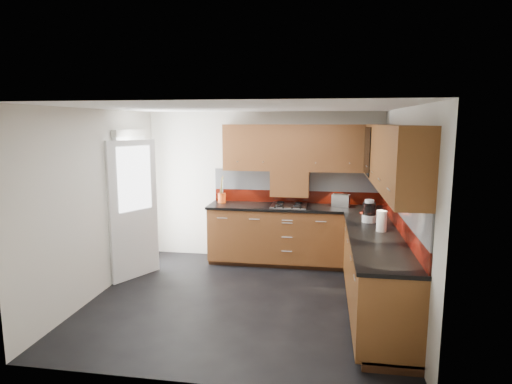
% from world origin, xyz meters
% --- Properties ---
extents(room, '(4.00, 3.80, 2.64)m').
position_xyz_m(room, '(0.00, 0.00, 1.50)').
color(room, black).
extents(base_cabinets, '(2.70, 3.20, 0.95)m').
position_xyz_m(base_cabinets, '(1.07, 0.72, 0.44)').
color(base_cabinets, '#593114').
rests_on(base_cabinets, room).
extents(countertop, '(2.72, 3.22, 0.04)m').
position_xyz_m(countertop, '(1.05, 0.70, 0.92)').
color(countertop, black).
rests_on(countertop, base_cabinets).
extents(backsplash, '(2.70, 3.20, 0.54)m').
position_xyz_m(backsplash, '(1.28, 0.93, 1.21)').
color(backsplash, maroon).
rests_on(backsplash, countertop).
extents(upper_cabinets, '(2.50, 3.20, 0.72)m').
position_xyz_m(upper_cabinets, '(1.23, 0.78, 1.84)').
color(upper_cabinets, '#593114').
rests_on(upper_cabinets, room).
extents(extractor_hood, '(0.60, 0.33, 0.40)m').
position_xyz_m(extractor_hood, '(0.45, 1.64, 1.28)').
color(extractor_hood, '#593114').
rests_on(extractor_hood, room).
extents(glass_cabinet, '(0.32, 0.80, 0.66)m').
position_xyz_m(glass_cabinet, '(1.71, 1.07, 1.87)').
color(glass_cabinet, black).
rests_on(glass_cabinet, room).
extents(back_door, '(0.42, 1.19, 2.04)m').
position_xyz_m(back_door, '(-1.78, 0.75, 1.03)').
color(back_door, white).
rests_on(back_door, room).
extents(gas_hob, '(0.55, 0.49, 0.04)m').
position_xyz_m(gas_hob, '(0.45, 1.47, 0.95)').
color(gas_hob, silver).
rests_on(gas_hob, countertop).
extents(utensil_pot, '(0.13, 0.13, 0.45)m').
position_xyz_m(utensil_pot, '(-0.65, 1.60, 1.04)').
color(utensil_pot, '#E44F15').
rests_on(utensil_pot, countertop).
extents(toaster, '(0.29, 0.22, 0.19)m').
position_xyz_m(toaster, '(1.25, 1.60, 1.03)').
color(toaster, silver).
rests_on(toaster, countertop).
extents(food_processor, '(0.18, 0.18, 0.30)m').
position_xyz_m(food_processor, '(1.57, 0.57, 1.08)').
color(food_processor, white).
rests_on(food_processor, countertop).
extents(paper_towel, '(0.13, 0.13, 0.25)m').
position_xyz_m(paper_towel, '(1.67, 0.10, 1.07)').
color(paper_towel, white).
rests_on(paper_towel, countertop).
extents(orange_cloth, '(0.20, 0.18, 0.02)m').
position_xyz_m(orange_cloth, '(1.60, 1.08, 0.95)').
color(orange_cloth, red).
rests_on(orange_cloth, countertop).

